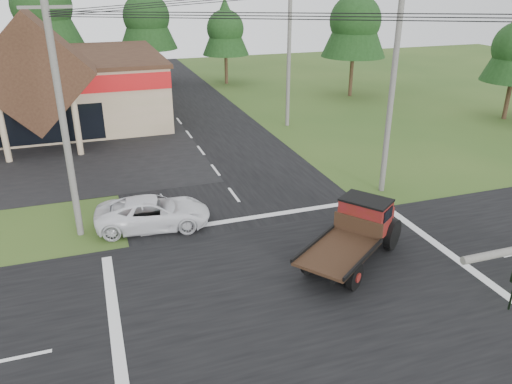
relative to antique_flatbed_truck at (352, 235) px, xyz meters
name	(u,v)px	position (x,y,z in m)	size (l,w,h in m)	color
ground	(310,298)	(-2.65, -1.79, -1.24)	(120.00, 120.00, 0.00)	#2D4C1B
road_ns	(310,297)	(-2.65, -1.79, -1.23)	(12.00, 120.00, 0.02)	black
road_ew	(310,297)	(-2.65, -1.79, -1.23)	(120.00, 12.00, 0.02)	black
utility_pole_nw	(63,121)	(-10.65, 6.21, 4.15)	(2.00, 0.30, 10.50)	#595651
utility_pole_ne	(393,85)	(5.35, 6.21, 4.65)	(2.00, 0.30, 11.50)	#595651
utility_pole_n	(289,52)	(5.35, 20.21, 4.50)	(2.00, 0.30, 11.20)	#595651
tree_row_c	(41,2)	(-12.65, 39.21, 7.48)	(7.28, 7.28, 13.13)	#332316
tree_row_d	(146,14)	(-2.65, 40.21, 6.14)	(6.16, 6.16, 11.11)	#332316
tree_row_e	(225,27)	(5.35, 38.21, 4.79)	(5.04, 5.04, 9.09)	#332316
tree_side_ne	(355,18)	(15.35, 28.21, 6.14)	(6.16, 6.16, 11.11)	#332316
antique_flatbed_truck	(352,235)	(0.00, 0.00, 0.00)	(2.27, 5.94, 2.48)	#551A0C
white_pickup	(153,213)	(-7.30, 5.86, -0.50)	(2.45, 5.31, 1.48)	white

